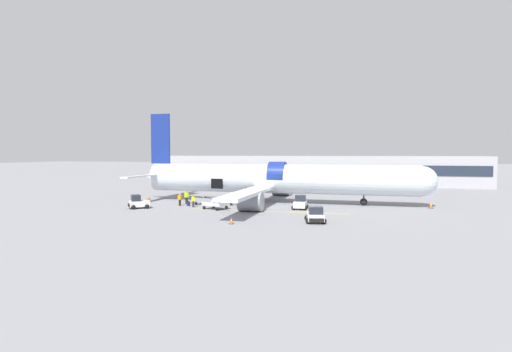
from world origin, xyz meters
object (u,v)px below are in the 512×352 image
baggage_cart_queued (216,205)px  airplane (274,179)px  baggage_cart_loading (206,201)px  ground_crew_supervisor (193,201)px  ground_crew_loader_b (231,198)px  ground_crew_driver (187,197)px  baggage_tug_mid (138,203)px  suitcase_on_tarmac_upright (188,204)px  ground_crew_loader_a (180,199)px  baggage_tug_lead (315,215)px  baggage_tug_rear (300,203)px

baggage_cart_queued → airplane: bearing=56.9°
baggage_cart_loading → ground_crew_supervisor: 2.93m
ground_crew_loader_b → ground_crew_supervisor: ground_crew_loader_b is taller
baggage_cart_queued → ground_crew_driver: size_ratio=2.14×
baggage_tug_mid → suitcase_on_tarmac_upright: (5.06, 3.72, -0.44)m
ground_crew_driver → ground_crew_loader_a: bearing=-90.8°
airplane → baggage_cart_loading: bearing=-151.2°
baggage_tug_lead → baggage_tug_rear: baggage_tug_rear is taller
baggage_tug_mid → baggage_cart_queued: bearing=10.9°
baggage_tug_rear → baggage_cart_queued: bearing=-164.9°
ground_crew_driver → ground_crew_loader_b: bearing=0.2°
baggage_tug_lead → ground_crew_driver: 21.25m
ground_crew_driver → suitcase_on_tarmac_upright: size_ratio=2.74×
airplane → suitcase_on_tarmac_upright: bearing=-146.9°
baggage_tug_lead → baggage_cart_queued: 14.40m
baggage_cart_queued → baggage_tug_lead: bearing=-26.2°
baggage_cart_queued → ground_crew_supervisor: size_ratio=2.48×
baggage_tug_lead → ground_crew_supervisor: size_ratio=2.01×
baggage_tug_rear → suitcase_on_tarmac_upright: bearing=-176.7°
baggage_cart_loading → ground_crew_loader_a: bearing=-145.9°
baggage_tug_mid → suitcase_on_tarmac_upright: baggage_tug_mid is taller
airplane → suitcase_on_tarmac_upright: airplane is taller
ground_crew_supervisor → suitcase_on_tarmac_upright: (-1.08, 0.88, -0.56)m
baggage_tug_lead → ground_crew_driver: bearing=151.3°
baggage_tug_rear → suitcase_on_tarmac_upright: baggage_tug_rear is taller
baggage_cart_loading → baggage_tug_rear: bearing=-5.0°
ground_crew_loader_a → ground_crew_supervisor: (2.28, -0.86, -0.03)m
airplane → baggage_tug_rear: (4.56, -5.69, -2.56)m
airplane → ground_crew_loader_b: 6.98m
baggage_cart_loading → suitcase_on_tarmac_upright: baggage_cart_loading is taller
baggage_tug_mid → suitcase_on_tarmac_upright: size_ratio=4.27×
baggage_cart_loading → suitcase_on_tarmac_upright: 2.62m
baggage_tug_rear → ground_crew_loader_b: (-9.34, 1.17, 0.23)m
baggage_tug_rear → ground_crew_loader_a: size_ratio=1.43×
baggage_tug_lead → suitcase_on_tarmac_upright: 19.30m
ground_crew_driver → suitcase_on_tarmac_upright: 2.41m
airplane → ground_crew_driver: 12.28m
ground_crew_loader_a → ground_crew_driver: 2.00m
baggage_tug_mid → ground_crew_supervisor: 6.77m
baggage_cart_queued → baggage_tug_rear: bearing=15.1°
airplane → baggage_tug_lead: 16.71m
baggage_tug_rear → baggage_cart_queued: 10.38m
airplane → ground_crew_loader_a: size_ratio=25.11×
baggage_cart_loading → ground_crew_loader_a: ground_crew_loader_a is taller
ground_crew_loader_a → suitcase_on_tarmac_upright: (1.21, 0.02, -0.59)m
baggage_tug_lead → ground_crew_loader_b: ground_crew_loader_b is taller
baggage_tug_mid → ground_crew_driver: bearing=55.7°
ground_crew_driver → baggage_cart_loading: bearing=-0.4°
baggage_cart_loading → suitcase_on_tarmac_upright: (-1.72, -1.96, -0.23)m
baggage_tug_lead → baggage_tug_mid: baggage_tug_mid is taller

